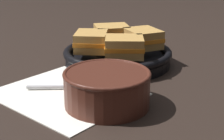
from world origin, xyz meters
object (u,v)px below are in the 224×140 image
sandwich_near_right (112,34)px  sandwich_far_left (91,41)px  spoon (80,86)px  sandwich_near_left (143,38)px  soup_bowl (107,86)px  skillet (117,56)px  sandwich_far_right (124,47)px

sandwich_near_right → sandwich_far_left: size_ratio=1.01×
spoon → sandwich_near_left: size_ratio=1.14×
soup_bowl → sandwich_near_right: bearing=125.7°
sandwich_near_right → sandwich_near_left: bearing=5.0°
skillet → sandwich_far_left: bearing=-130.0°
soup_bowl → spoon: (-0.09, 0.02, -0.03)m
spoon → sandwich_near_right: sandwich_near_right is taller
skillet → sandwich_near_right: size_ratio=2.31×
soup_bowl → sandwich_near_left: size_ratio=1.40×
sandwich_far_left → sandwich_near_right: bearing=95.0°
skillet → sandwich_far_right: size_ratio=2.32×
sandwich_far_left → sandwich_far_right: size_ratio=0.99×
spoon → sandwich_near_left: (0.00, 0.24, 0.06)m
sandwich_near_right → sandwich_far_left: bearing=-85.0°
sandwich_far_left → sandwich_far_right: (0.09, 0.01, 0.00)m
soup_bowl → sandwich_near_left: bearing=108.5°
skillet → sandwich_near_left: 0.08m
spoon → sandwich_near_right: size_ratio=1.12×
sandwich_near_right → spoon: bearing=-68.6°
soup_bowl → sandwich_far_right: bearing=115.4°
sandwich_near_right → sandwich_far_right: 0.13m
sandwich_near_right → sandwich_far_left: (0.01, -0.09, 0.00)m
spoon → sandwich_near_left: sandwich_near_left is taller
spoon → skillet: bearing=62.4°
spoon → sandwich_far_left: bearing=82.0°
sandwich_near_left → skillet: bearing=-130.0°
soup_bowl → skillet: size_ratio=0.59×
skillet → sandwich_near_right: (-0.05, 0.04, 0.04)m
sandwich_near_left → sandwich_near_right: same height
soup_bowl → spoon: size_ratio=1.22×
spoon → sandwich_near_left: 0.24m
spoon → sandwich_near_left: bearing=49.5°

